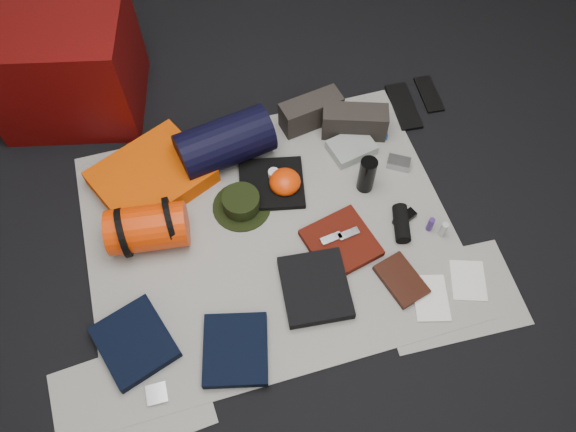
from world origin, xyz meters
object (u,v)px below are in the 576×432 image
object	(u,v)px
stuff_sack	(148,228)
navy_duffel	(225,143)
compact_camera	(399,163)
sleeping_pad	(152,177)
red_cabinet	(64,64)
water_bottle	(367,175)
paperback_book	(401,280)

from	to	relation	value
stuff_sack	navy_duffel	bearing A→B (deg)	39.35
navy_duffel	compact_camera	world-z (taller)	navy_duffel
sleeping_pad	compact_camera	xyz separation A→B (m)	(1.14, -0.23, -0.02)
red_cabinet	water_bottle	bearing A→B (deg)	-22.98
stuff_sack	compact_camera	distance (m)	1.20
stuff_sack	paperback_book	size ratio (longest dim) A/B	1.53
stuff_sack	water_bottle	xyz separation A→B (m)	(1.00, -0.00, -0.00)
compact_camera	navy_duffel	bearing A→B (deg)	-168.06
navy_duffel	paperback_book	xyz separation A→B (m)	(0.56, -0.84, -0.10)
red_cabinet	water_bottle	size ratio (longest dim) A/B	3.35
sleeping_pad	water_bottle	size ratio (longest dim) A/B	2.51
stuff_sack	compact_camera	world-z (taller)	stuff_sack
sleeping_pad	navy_duffel	xyz separation A→B (m)	(0.36, 0.05, 0.07)
compact_camera	paperback_book	xyz separation A→B (m)	(-0.21, -0.57, -0.01)
red_cabinet	navy_duffel	world-z (taller)	red_cabinet
navy_duffel	paperback_book	bearing A→B (deg)	-65.96
red_cabinet	paperback_book	bearing A→B (deg)	-35.87
sleeping_pad	navy_duffel	bearing A→B (deg)	7.05
red_cabinet	paperback_book	world-z (taller)	red_cabinet
sleeping_pad	paperback_book	distance (m)	1.22
water_bottle	compact_camera	size ratio (longest dim) A/B	1.83
red_cabinet	navy_duffel	distance (m)	0.86
stuff_sack	paperback_book	xyz separation A→B (m)	(0.98, -0.50, -0.08)
stuff_sack	water_bottle	distance (m)	1.00
sleeping_pad	compact_camera	distance (m)	1.16
red_cabinet	stuff_sack	size ratio (longest dim) A/B	1.94
paperback_book	compact_camera	bearing A→B (deg)	54.36
compact_camera	paperback_book	world-z (taller)	compact_camera
sleeping_pad	stuff_sack	distance (m)	0.31
stuff_sack	paperback_book	distance (m)	1.10
navy_duffel	water_bottle	bearing A→B (deg)	-40.45
compact_camera	paperback_book	bearing A→B (deg)	-79.12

